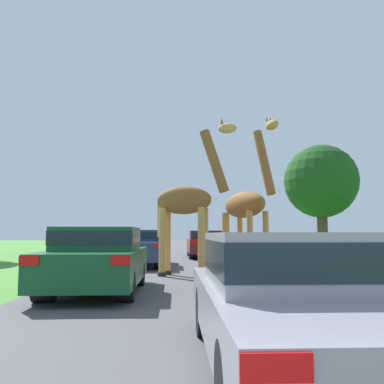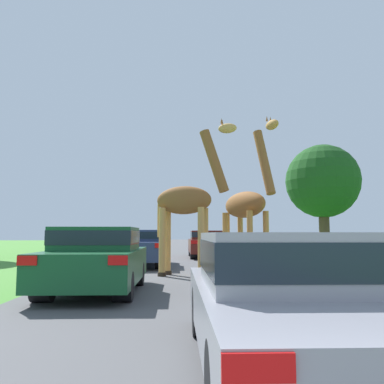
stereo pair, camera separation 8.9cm
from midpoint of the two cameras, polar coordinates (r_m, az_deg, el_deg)
road at (r=29.12m, az=-1.52°, el=-8.34°), size 7.10×120.00×0.00m
giraffe_near_road at (r=12.26m, az=-0.67°, el=-1.65°), size 2.51×1.14×4.71m
giraffe_companion at (r=13.41m, az=7.47°, el=-1.94°), size 1.61×2.88×4.83m
car_lead_maroon at (r=4.06m, az=13.74°, el=-13.84°), size 1.74×4.22×1.26m
car_queue_right at (r=21.73m, az=1.88°, el=-7.17°), size 1.92×4.79×1.41m
car_queue_left at (r=16.08m, az=-7.06°, el=-7.61°), size 1.76×4.57×1.39m
car_far_ahead at (r=9.05m, az=-13.39°, el=-9.02°), size 1.82×4.00×1.39m
car_verge_right at (r=9.05m, az=16.69°, el=-9.24°), size 1.78×4.15×1.25m
tree_left_edge at (r=26.71m, az=17.56°, el=1.36°), size 4.58×4.58×6.82m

